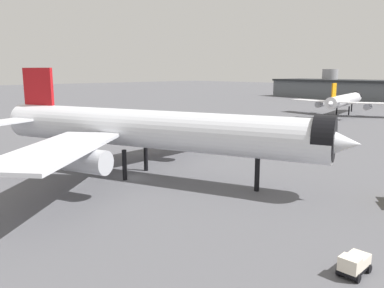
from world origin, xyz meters
name	(u,v)px	position (x,y,z in m)	size (l,w,h in m)	color
ground	(134,178)	(0.00, 0.00, 0.00)	(900.00, 900.00, 0.00)	#56565B
airliner_near_gate	(147,130)	(0.90, 2.22, 7.69)	(60.11, 53.68, 17.45)	silver
airliner_far_taxiway	(345,100)	(-18.72, 113.38, 5.59)	(40.61, 45.17, 12.68)	white
baggage_tug_wing	(354,264)	(37.30, -3.85, 0.97)	(1.92, 3.22, 1.85)	black
traffic_cone_near_nose	(124,138)	(-31.24, 19.11, 0.28)	(0.45, 0.45, 0.56)	#F2600C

